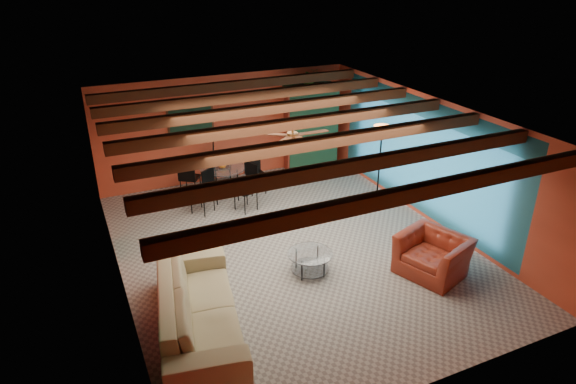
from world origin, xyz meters
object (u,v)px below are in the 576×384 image
coffee_table (310,263)px  dining_table (223,177)px  sofa (199,308)px  armchair (433,255)px  floor_lamp (379,166)px  potted_plant (309,78)px  armoire (308,129)px  vase (222,151)px

coffee_table → dining_table: bearing=96.9°
sofa → coffee_table: size_ratio=3.56×
armchair → coffee_table: armchair is taller
dining_table → floor_lamp: floor_lamp is taller
coffee_table → potted_plant: bearing=63.8°
armchair → armoire: bearing=157.3°
armoire → floor_lamp: 2.75m
vase → armoire: bearing=18.8°
sofa → potted_plant: 7.30m
dining_table → potted_plant: (2.72, 0.93, 1.93)m
sofa → vase: 4.84m
sofa → armchair: bearing=-82.3°
armchair → sofa: bearing=-112.9°
sofa → armchair: sofa is taller
armoire → vase: armoire is taller
coffee_table → potted_plant: 5.63m
coffee_table → potted_plant: size_ratio=1.67×
coffee_table → armoire: bearing=63.8°
coffee_table → dining_table: size_ratio=0.39×
armchair → dining_table: bearing=-172.1°
floor_lamp → vase: size_ratio=10.02×
armchair → coffee_table: 2.23m
armoire → potted_plant: size_ratio=4.54×
armoire → floor_lamp: (0.45, -2.71, -0.16)m
sofa → potted_plant: potted_plant is taller
vase → sofa: bearing=-112.4°
armchair → floor_lamp: (0.70, 2.84, 0.59)m
coffee_table → dining_table: (-0.44, 3.69, 0.34)m
armchair → potted_plant: potted_plant is taller
sofa → armoire: size_ratio=1.31×
dining_table → vase: (0.00, 0.00, 0.65)m
armchair → armoire: size_ratio=0.52×
sofa → floor_lamp: floor_lamp is taller
dining_table → potted_plant: 3.46m
dining_table → armoire: armoire is taller
armchair → armoire: (0.25, 5.55, 0.74)m
sofa → armoire: bearing=-29.9°
coffee_table → vase: vase is taller
floor_lamp → potted_plant: bearing=99.4°
armchair → vase: size_ratio=6.02×
coffee_table → floor_lamp: size_ratio=0.43×
floor_lamp → armoire: bearing=99.4°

